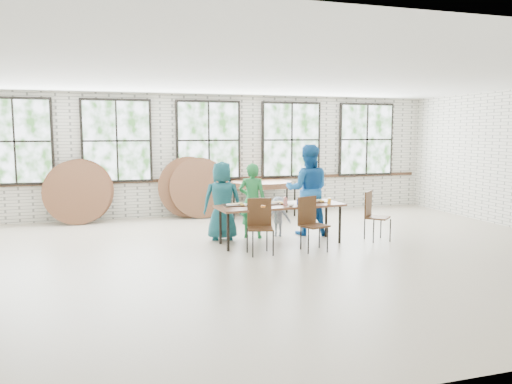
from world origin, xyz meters
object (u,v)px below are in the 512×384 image
(dining_table, at_px, (280,207))
(chair_near_right, at_px, (310,219))
(storage_table, at_px, (261,189))
(chair_near_left, at_px, (260,221))

(dining_table, xyz_separation_m, chair_near_right, (0.34, -0.63, -0.13))
(dining_table, relative_size, chair_near_right, 2.59)
(chair_near_right, relative_size, storage_table, 0.52)
(chair_near_left, relative_size, chair_near_right, 1.00)
(chair_near_left, bearing_deg, chair_near_right, 10.61)
(chair_near_right, bearing_deg, dining_table, 98.74)
(dining_table, xyz_separation_m, storage_table, (0.60, 3.05, -0.00))
(dining_table, height_order, chair_near_right, chair_near_right)
(dining_table, relative_size, storage_table, 1.36)
(chair_near_left, xyz_separation_m, storage_table, (1.19, 3.63, 0.13))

